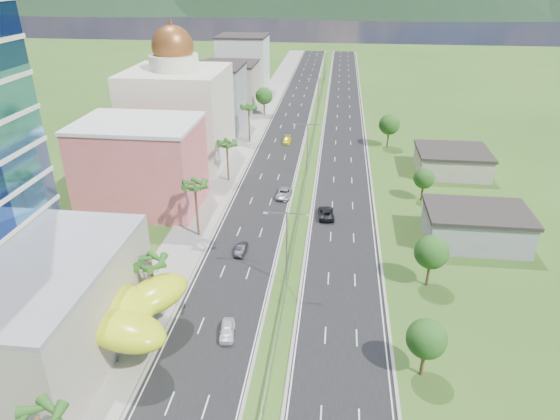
% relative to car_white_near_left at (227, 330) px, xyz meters
% --- Properties ---
extents(ground, '(500.00, 500.00, 0.00)m').
position_rel_car_white_near_left_xyz_m(ground, '(5.77, 1.32, -0.75)').
color(ground, '#2D5119').
rests_on(ground, ground).
extents(road_left, '(11.00, 260.00, 0.04)m').
position_rel_car_white_near_left_xyz_m(road_left, '(-1.73, 91.32, -0.73)').
color(road_left, black).
rests_on(road_left, ground).
extents(road_right, '(11.00, 260.00, 0.04)m').
position_rel_car_white_near_left_xyz_m(road_right, '(13.27, 91.32, -0.73)').
color(road_right, black).
rests_on(road_right, ground).
extents(sidewalk_left, '(7.00, 260.00, 0.12)m').
position_rel_car_white_near_left_xyz_m(sidewalk_left, '(-11.23, 91.32, -0.69)').
color(sidewalk_left, gray).
rests_on(sidewalk_left, ground).
extents(median_guardrail, '(0.10, 216.06, 0.76)m').
position_rel_car_white_near_left_xyz_m(median_guardrail, '(5.77, 73.31, -0.13)').
color(median_guardrail, gray).
rests_on(median_guardrail, ground).
extents(streetlight_median_b, '(6.04, 0.25, 11.00)m').
position_rel_car_white_near_left_xyz_m(streetlight_median_b, '(5.77, 11.32, 6.00)').
color(streetlight_median_b, gray).
rests_on(streetlight_median_b, ground).
extents(streetlight_median_c, '(6.04, 0.25, 11.00)m').
position_rel_car_white_near_left_xyz_m(streetlight_median_c, '(5.77, 51.32, 6.00)').
color(streetlight_median_c, gray).
rests_on(streetlight_median_c, ground).
extents(streetlight_median_d, '(6.04, 0.25, 11.00)m').
position_rel_car_white_near_left_xyz_m(streetlight_median_d, '(5.77, 96.32, 6.00)').
color(streetlight_median_d, gray).
rests_on(streetlight_median_d, ground).
extents(streetlight_median_e, '(6.04, 0.25, 11.00)m').
position_rel_car_white_near_left_xyz_m(streetlight_median_e, '(5.77, 141.32, 6.00)').
color(streetlight_median_e, gray).
rests_on(streetlight_median_e, ground).
extents(lime_canopy, '(18.00, 15.00, 7.40)m').
position_rel_car_white_near_left_xyz_m(lime_canopy, '(-14.23, -2.68, 4.24)').
color(lime_canopy, '#CAE115').
rests_on(lime_canopy, ground).
extents(pink_shophouse, '(20.00, 15.00, 15.00)m').
position_rel_car_white_near_left_xyz_m(pink_shophouse, '(-22.23, 33.32, 6.75)').
color(pink_shophouse, '#D75D58').
rests_on(pink_shophouse, ground).
extents(domed_building, '(20.00, 20.00, 28.70)m').
position_rel_car_white_near_left_xyz_m(domed_building, '(-22.23, 56.32, 10.60)').
color(domed_building, beige).
rests_on(domed_building, ground).
extents(midrise_grey, '(16.00, 15.00, 16.00)m').
position_rel_car_white_near_left_xyz_m(midrise_grey, '(-21.23, 81.32, 7.25)').
color(midrise_grey, gray).
rests_on(midrise_grey, ground).
extents(midrise_beige, '(16.00, 15.00, 13.00)m').
position_rel_car_white_near_left_xyz_m(midrise_beige, '(-21.23, 103.32, 5.75)').
color(midrise_beige, '#A39886').
rests_on(midrise_beige, ground).
extents(midrise_white, '(16.00, 15.00, 18.00)m').
position_rel_car_white_near_left_xyz_m(midrise_white, '(-21.23, 126.32, 8.25)').
color(midrise_white, silver).
rests_on(midrise_white, ground).
extents(shed_near, '(15.00, 10.00, 5.00)m').
position_rel_car_white_near_left_xyz_m(shed_near, '(33.77, 26.32, 1.75)').
color(shed_near, gray).
rests_on(shed_near, ground).
extents(shed_far, '(14.00, 12.00, 4.40)m').
position_rel_car_white_near_left_xyz_m(shed_far, '(35.77, 56.32, 1.45)').
color(shed_far, '#A39886').
rests_on(shed_far, ground).
extents(palm_tree_b, '(3.60, 3.60, 8.10)m').
position_rel_car_white_near_left_xyz_m(palm_tree_b, '(-9.73, 3.32, 6.31)').
color(palm_tree_b, '#47301C').
rests_on(palm_tree_b, ground).
extents(palm_tree_c, '(3.60, 3.60, 9.60)m').
position_rel_car_white_near_left_xyz_m(palm_tree_c, '(-9.73, 23.32, 7.75)').
color(palm_tree_c, '#47301C').
rests_on(palm_tree_c, ground).
extents(palm_tree_d, '(3.60, 3.60, 8.60)m').
position_rel_car_white_near_left_xyz_m(palm_tree_d, '(-9.73, 46.32, 6.79)').
color(palm_tree_d, '#47301C').
rests_on(palm_tree_d, ground).
extents(palm_tree_e, '(3.60, 3.60, 9.40)m').
position_rel_car_white_near_left_xyz_m(palm_tree_e, '(-9.73, 71.32, 7.56)').
color(palm_tree_e, '#47301C').
rests_on(palm_tree_e, ground).
extents(leafy_tree_lfar, '(4.90, 4.90, 8.05)m').
position_rel_car_white_near_left_xyz_m(leafy_tree_lfar, '(-9.73, 96.32, 4.83)').
color(leafy_tree_lfar, '#47301C').
rests_on(leafy_tree_lfar, ground).
extents(leafy_tree_ra, '(4.20, 4.20, 6.90)m').
position_rel_car_white_near_left_xyz_m(leafy_tree_ra, '(21.77, -3.68, 4.03)').
color(leafy_tree_ra, '#47301C').
rests_on(leafy_tree_ra, ground).
extents(leafy_tree_rb, '(4.55, 4.55, 7.47)m').
position_rel_car_white_near_left_xyz_m(leafy_tree_rb, '(24.77, 13.32, 4.43)').
color(leafy_tree_rb, '#47301C').
rests_on(leafy_tree_rb, ground).
extents(leafy_tree_rc, '(3.85, 3.85, 6.33)m').
position_rel_car_white_near_left_xyz_m(leafy_tree_rc, '(27.77, 41.32, 3.62)').
color(leafy_tree_rc, '#47301C').
rests_on(leafy_tree_rc, ground).
extents(leafy_tree_rd, '(4.90, 4.90, 8.05)m').
position_rel_car_white_near_left_xyz_m(leafy_tree_rd, '(23.77, 71.32, 4.83)').
color(leafy_tree_rd, '#47301C').
rests_on(leafy_tree_rd, ground).
extents(mountain_ridge, '(860.00, 140.00, 90.00)m').
position_rel_car_white_near_left_xyz_m(mountain_ridge, '(65.77, 451.32, -0.75)').
color(mountain_ridge, black).
rests_on(mountain_ridge, ground).
extents(car_white_near_left, '(2.19, 4.35, 1.42)m').
position_rel_car_white_near_left_xyz_m(car_white_near_left, '(0.00, 0.00, 0.00)').
color(car_white_near_left, white).
rests_on(car_white_near_left, road_left).
extents(car_dark_left, '(1.58, 3.93, 1.27)m').
position_rel_car_white_near_left_xyz_m(car_dark_left, '(-1.92, 18.69, -0.08)').
color(car_dark_left, black).
rests_on(car_dark_left, road_left).
extents(car_silver_mid_left, '(2.85, 5.52, 1.49)m').
position_rel_car_white_near_left_xyz_m(car_silver_mid_left, '(2.30, 39.65, 0.03)').
color(car_silver_mid_left, '#9C9EA3').
rests_on(car_silver_mid_left, road_left).
extents(car_yellow_far_left, '(1.96, 4.67, 1.35)m').
position_rel_car_white_near_left_xyz_m(car_yellow_far_left, '(-0.49, 71.77, -0.04)').
color(car_yellow_far_left, yellow).
rests_on(car_yellow_far_left, road_left).
extents(car_dark_far_right, '(3.07, 5.79, 1.55)m').
position_rel_car_white_near_left_xyz_m(car_dark_far_right, '(10.44, 32.29, 0.07)').
color(car_dark_far_right, black).
rests_on(car_dark_far_right, road_right).
extents(motorcycle, '(0.71, 2.00, 1.26)m').
position_rel_car_white_near_left_xyz_m(motorcycle, '(-6.51, 4.01, -0.08)').
color(motorcycle, black).
rests_on(motorcycle, road_left).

